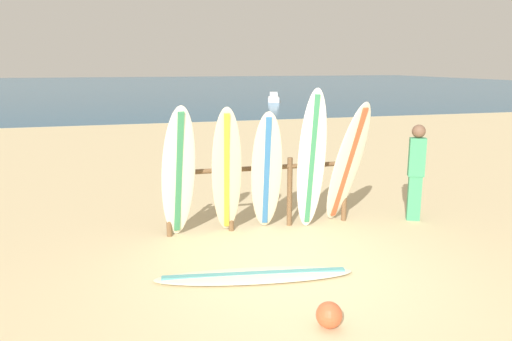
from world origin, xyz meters
TOP-DOWN VIEW (x-y plane):
  - ground_plane at (0.00, 0.00)m, footprint 120.00×120.00m
  - ocean_water at (0.00, 58.00)m, footprint 120.00×80.00m
  - surfboard_rack at (0.11, 2.27)m, footprint 3.20×0.09m
  - surfboard_leaning_far_left at (-1.29, 2.00)m, footprint 0.59×0.77m
  - surfboard_leaning_left at (-0.57, 1.85)m, footprint 0.65×1.13m
  - surfboard_leaning_center_left at (0.13, 2.02)m, footprint 0.63×0.80m
  - surfboard_leaning_center at (0.86, 1.88)m, footprint 0.53×0.66m
  - surfboard_leaning_center_right at (1.52, 1.93)m, footprint 0.62×1.06m
  - surfboard_lying_on_sand at (-0.53, 0.35)m, footprint 2.68×0.94m
  - beachgoer_standing at (2.88, 1.97)m, footprint 0.33×0.28m
  - small_boat_offshore at (8.77, 28.88)m, footprint 1.35×2.17m
  - beach_ball at (-0.10, -1.06)m, footprint 0.29×0.29m

SIDE VIEW (x-z plane):
  - ground_plane at x=0.00m, z-range 0.00..0.00m
  - ocean_water at x=0.00m, z-range 0.00..0.01m
  - surfboard_lying_on_sand at x=-0.53m, z-range -0.01..0.08m
  - beach_ball at x=-0.10m, z-range 0.00..0.29m
  - small_boat_offshore at x=8.77m, z-range -0.10..0.61m
  - surfboard_rack at x=0.11m, z-range 0.16..1.35m
  - beachgoer_standing at x=2.88m, z-range 0.09..1.81m
  - surfboard_leaning_center_left at x=0.13m, z-range 0.00..2.06m
  - surfboard_leaning_left at x=-0.57m, z-range 0.00..2.18m
  - surfboard_leaning_far_left at x=-1.29m, z-range 0.00..2.18m
  - surfboard_leaning_center_right at x=1.52m, z-range 0.00..2.19m
  - surfboard_leaning_center at x=0.86m, z-range 0.00..2.41m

